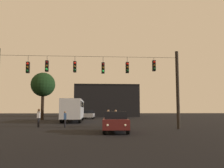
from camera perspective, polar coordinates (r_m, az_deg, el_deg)
ground_plane at (r=29.46m, az=-4.97°, el=-9.19°), size 168.00×168.00×0.00m
overhead_signal_span at (r=21.11m, az=-5.25°, el=0.76°), size 15.71×0.44×6.83m
city_bus at (r=34.82m, az=-8.97°, el=-5.57°), size 2.62×11.02×3.00m
car_near_right at (r=18.23m, az=0.79°, el=-8.70°), size 2.04×4.42×1.52m
car_far_left at (r=44.93m, az=-5.40°, el=-7.06°), size 2.15×4.45×1.52m
pedestrian_crossing_left at (r=23.54m, az=-10.87°, el=-7.85°), size 0.28×0.38×1.52m
pedestrian_crossing_center at (r=23.69m, az=0.85°, el=-7.77°), size 0.28×0.39×1.64m
pedestrian_crossing_right at (r=22.15m, az=-0.14°, el=-8.10°), size 0.29×0.39×1.51m
pedestrian_near_bus at (r=24.65m, az=-16.70°, el=-7.28°), size 0.24×0.36×1.75m
pedestrian_trailing at (r=24.25m, az=-0.89°, el=-7.71°), size 0.35×0.42×1.65m
corner_building at (r=59.86m, az=-1.34°, el=-3.96°), size 15.02×8.15×7.54m
tree_left_silhouette at (r=42.41m, az=-15.74°, el=-0.19°), size 4.01×4.01×7.83m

